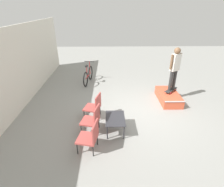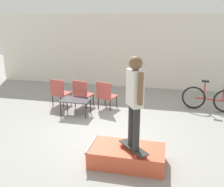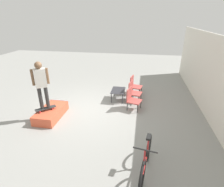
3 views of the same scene
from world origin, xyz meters
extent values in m
plane|color=gray|center=(0.00, 0.00, 0.00)|extent=(24.00, 24.00, 0.00)
cube|color=white|center=(0.00, 4.63, 1.50)|extent=(12.00, 0.06, 3.00)
cube|color=#DB5638|center=(0.85, -1.26, 0.18)|extent=(1.49, 0.78, 0.35)
cylinder|color=#B7B7BC|center=(0.11, -1.26, 0.35)|extent=(0.05, 0.78, 0.05)
cube|color=#2D2D2D|center=(0.99, -1.37, 0.44)|extent=(0.66, 0.67, 0.02)
cylinder|color=red|center=(1.23, -1.46, 0.41)|extent=(0.06, 0.06, 0.05)
cylinder|color=red|center=(1.06, -1.62, 0.41)|extent=(0.06, 0.06, 0.05)
cylinder|color=red|center=(0.91, -1.13, 0.41)|extent=(0.06, 0.06, 0.05)
cylinder|color=red|center=(0.75, -1.29, 0.41)|extent=(0.06, 0.06, 0.05)
cylinder|color=#2D2D2D|center=(0.93, -1.28, 0.87)|extent=(0.13, 0.13, 0.84)
cylinder|color=#2D2D2D|center=(1.04, -1.47, 0.87)|extent=(0.13, 0.13, 0.84)
cube|color=silver|center=(0.99, -1.37, 1.62)|extent=(0.37, 0.43, 0.67)
cylinder|color=brown|center=(0.86, -1.17, 1.67)|extent=(0.09, 0.09, 0.57)
cylinder|color=brown|center=(1.11, -1.58, 1.67)|extent=(0.09, 0.09, 0.57)
sphere|color=brown|center=(0.99, -1.37, 2.08)|extent=(0.25, 0.25, 0.25)
cube|color=#2D2D33|center=(-1.11, 1.06, 0.47)|extent=(0.87, 0.60, 0.02)
cylinder|color=#2D2D33|center=(-1.50, 0.81, 0.23)|extent=(0.04, 0.04, 0.46)
cylinder|color=#2D2D33|center=(-0.72, 0.81, 0.23)|extent=(0.04, 0.04, 0.46)
cylinder|color=#2D2D33|center=(-1.50, 1.31, 0.23)|extent=(0.04, 0.04, 0.46)
cylinder|color=#2D2D33|center=(-0.72, 1.31, 0.23)|extent=(0.04, 0.04, 0.46)
cylinder|color=black|center=(-1.65, 2.02, 0.18)|extent=(0.03, 0.03, 0.35)
cylinder|color=black|center=(-2.08, 2.11, 0.18)|extent=(0.03, 0.03, 0.35)
cylinder|color=black|center=(-1.74, 1.59, 0.18)|extent=(0.03, 0.03, 0.35)
cylinder|color=black|center=(-2.17, 1.68, 0.18)|extent=(0.03, 0.03, 0.35)
cube|color=#B74C47|center=(-1.91, 1.85, 0.38)|extent=(0.62, 0.62, 0.05)
cube|color=#B74C47|center=(-1.96, 1.62, 0.66)|extent=(0.52, 0.15, 0.50)
cylinder|color=black|center=(-0.84, 2.01, 0.18)|extent=(0.03, 0.03, 0.35)
cylinder|color=black|center=(-1.27, 2.12, 0.18)|extent=(0.03, 0.03, 0.35)
cylinder|color=black|center=(-0.95, 1.59, 0.18)|extent=(0.03, 0.03, 0.35)
cylinder|color=black|center=(-1.37, 1.69, 0.18)|extent=(0.03, 0.03, 0.35)
cube|color=#B74C47|center=(-1.11, 1.85, 0.38)|extent=(0.63, 0.63, 0.05)
cube|color=#B74C47|center=(-1.17, 1.62, 0.66)|extent=(0.52, 0.16, 0.50)
cylinder|color=black|center=(-0.04, 2.00, 0.18)|extent=(0.03, 0.03, 0.35)
cylinder|color=black|center=(-0.46, 2.12, 0.18)|extent=(0.03, 0.03, 0.35)
cylinder|color=black|center=(-0.16, 1.58, 0.18)|extent=(0.03, 0.03, 0.35)
cylinder|color=black|center=(-0.58, 1.70, 0.18)|extent=(0.03, 0.03, 0.35)
cube|color=#B74C47|center=(-0.31, 1.85, 0.38)|extent=(0.64, 0.64, 0.05)
cube|color=#B74C47|center=(-0.38, 1.62, 0.66)|extent=(0.51, 0.18, 0.50)
torus|color=black|center=(3.36, 2.23, 0.37)|extent=(0.74, 0.18, 0.74)
torus|color=black|center=(2.41, 2.39, 0.37)|extent=(0.74, 0.18, 0.74)
cylinder|color=#AD2323|center=(2.88, 2.31, 0.37)|extent=(0.86, 0.18, 0.04)
cylinder|color=#AD2323|center=(2.71, 2.34, 0.64)|extent=(0.04, 0.04, 0.55)
cube|color=black|center=(2.71, 2.34, 0.95)|extent=(0.23, 0.13, 0.06)
cylinder|color=#AD2323|center=(3.26, 2.25, 0.70)|extent=(0.04, 0.04, 0.65)
cylinder|color=black|center=(3.26, 2.25, 1.02)|extent=(0.12, 0.52, 0.03)
camera|label=1|loc=(-5.61, 1.25, 3.59)|focal=28.00mm
camera|label=2|loc=(1.53, -5.65, 2.83)|focal=40.00mm
camera|label=3|loc=(6.19, 2.06, 3.59)|focal=28.00mm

